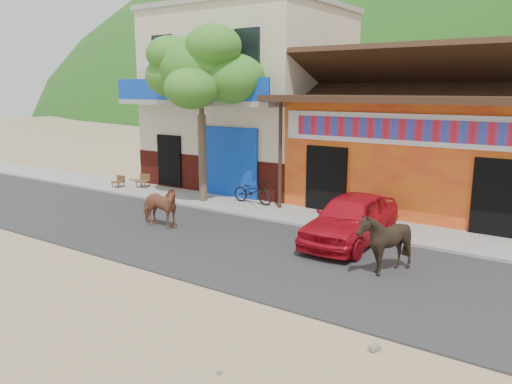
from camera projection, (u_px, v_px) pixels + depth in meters
ground at (192, 284)px, 10.41m from camera, size 120.00×120.00×0.00m
road at (259, 251)px, 12.43m from camera, size 60.00×5.00×0.04m
sidewalk at (323, 220)px, 15.25m from camera, size 60.00×2.00×0.12m
dance_club at (430, 154)px, 17.02m from camera, size 8.00×6.00×3.60m
cafe_building at (250, 101)px, 20.82m from camera, size 7.00×6.00×7.00m
tree at (202, 115)px, 17.01m from camera, size 3.00×3.00×6.00m
cow_tan at (159, 207)px, 14.40m from camera, size 1.50×0.75×1.23m
cow_dark at (385, 242)px, 10.79m from camera, size 1.61×1.54×1.39m
red_car at (351, 218)px, 12.96m from camera, size 1.58×3.84×1.30m
scooter at (253, 192)px, 17.10m from camera, size 1.59×0.58×0.83m
cafe_chair_left at (118, 177)px, 19.91m from camera, size 0.43×0.43×0.86m
cafe_chair_right at (143, 175)px, 19.89m from camera, size 0.56×0.56×0.96m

